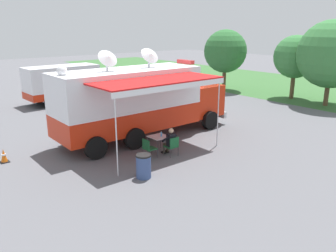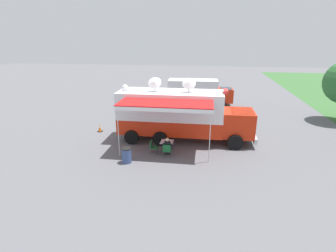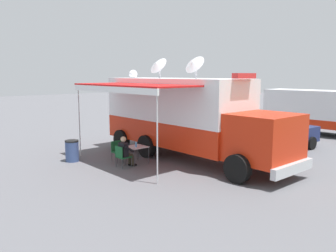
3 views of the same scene
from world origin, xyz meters
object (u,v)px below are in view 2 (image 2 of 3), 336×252
(command_truck, at_px, (181,114))
(traffic_cone, at_px, (100,128))
(trash_bin, at_px, (127,155))
(car_behind_truck, at_px, (207,112))
(support_truck, at_px, (198,92))
(water_bottle, at_px, (168,140))
(folding_chair_beside_table, at_px, (153,146))
(seated_responder, at_px, (167,146))
(folding_chair_at_table, at_px, (167,150))
(folding_table, at_px, (167,142))

(command_truck, distance_m, traffic_cone, 6.68)
(trash_bin, bearing_deg, car_behind_truck, 151.79)
(trash_bin, bearing_deg, support_truck, 166.24)
(water_bottle, relative_size, trash_bin, 0.25)
(command_truck, relative_size, support_truck, 1.38)
(folding_chair_beside_table, height_order, trash_bin, trash_bin)
(folding_chair_beside_table, xyz_separation_m, traffic_cone, (-3.45, -4.90, -0.23))
(folding_chair_beside_table, relative_size, traffic_cone, 1.50)
(command_truck, height_order, seated_responder, command_truck)
(seated_responder, relative_size, trash_bin, 1.37)
(command_truck, height_order, folding_chair_beside_table, command_truck)
(traffic_cone, xyz_separation_m, support_truck, (-9.69, 7.20, 1.11))
(water_bottle, distance_m, seated_responder, 0.58)
(water_bottle, height_order, support_truck, support_truck)
(trash_bin, height_order, support_truck, support_truck)
(folding_chair_beside_table, bearing_deg, support_truck, 170.09)
(trash_bin, bearing_deg, folding_chair_beside_table, 138.74)
(folding_chair_beside_table, xyz_separation_m, seated_responder, (0.26, 0.97, 0.14))
(support_truck, xyz_separation_m, car_behind_truck, (5.96, 1.06, -0.51))
(water_bottle, xyz_separation_m, seated_responder, (0.55, 0.04, -0.18))
(folding_chair_at_table, xyz_separation_m, support_truck, (-13.59, 1.32, 0.87))
(traffic_cone, bearing_deg, folding_table, 61.69)
(seated_responder, xyz_separation_m, car_behind_truck, (-7.44, 2.38, 0.23))
(folding_chair_at_table, relative_size, car_behind_truck, 0.20)
(command_truck, bearing_deg, support_truck, 175.74)
(folding_chair_beside_table, bearing_deg, water_bottle, 107.11)
(folding_chair_beside_table, distance_m, car_behind_truck, 7.93)
(folding_chair_at_table, height_order, folding_chair_beside_table, same)
(folding_chair_at_table, height_order, traffic_cone, folding_chair_at_table)
(trash_bin, height_order, traffic_cone, trash_bin)
(car_behind_truck, bearing_deg, folding_chair_beside_table, -25.04)
(support_truck, distance_m, car_behind_truck, 6.08)
(command_truck, height_order, car_behind_truck, command_truck)
(car_behind_truck, bearing_deg, folding_table, -20.13)
(command_truck, xyz_separation_m, folding_table, (2.25, -0.66, -1.27))
(command_truck, distance_m, seated_responder, 3.19)
(folding_chair_at_table, bearing_deg, car_behind_truck, 162.66)
(folding_table, distance_m, water_bottle, 0.19)
(folding_chair_beside_table, bearing_deg, trash_bin, -41.26)
(folding_table, xyz_separation_m, traffic_cone, (-3.10, -5.75, -0.39))
(folding_chair_at_table, height_order, trash_bin, trash_bin)
(seated_responder, bearing_deg, car_behind_truck, 162.24)
(folding_table, height_order, folding_chair_at_table, folding_chair_at_table)
(car_behind_truck, bearing_deg, water_bottle, -19.35)
(folding_table, height_order, folding_chair_beside_table, folding_chair_beside_table)
(seated_responder, bearing_deg, support_truck, 174.35)
(command_truck, xyz_separation_m, traffic_cone, (-0.85, -6.41, -1.67))
(folding_chair_beside_table, xyz_separation_m, trash_bin, (1.46, -1.28, -0.06))
(seated_responder, bearing_deg, command_truck, 169.32)
(folding_chair_at_table, xyz_separation_m, traffic_cone, (-3.90, -5.87, -0.23))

